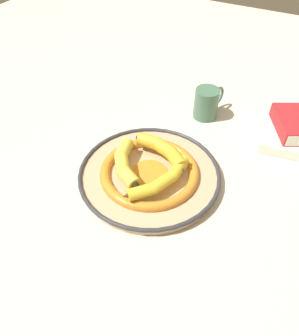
{
  "coord_description": "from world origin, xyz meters",
  "views": [
    {
      "loc": [
        0.28,
        -0.57,
        0.65
      ],
      "look_at": [
        -0.01,
        -0.02,
        0.04
      ],
      "focal_mm": 35.0,
      "sensor_mm": 36.0,
      "label": 1
    }
  ],
  "objects_px": {
    "banana_a": "(164,150)",
    "coffee_mug": "(207,103)",
    "book_stack": "(291,130)",
    "decorative_bowl": "(149,174)",
    "banana_b": "(125,162)",
    "banana_c": "(161,181)"
  },
  "relations": [
    {
      "from": "decorative_bowl",
      "to": "book_stack",
      "type": "height_order",
      "value": "book_stack"
    },
    {
      "from": "decorative_bowl",
      "to": "book_stack",
      "type": "xyz_separation_m",
      "value": [
        0.3,
        0.35,
        0.02
      ]
    },
    {
      "from": "coffee_mug",
      "to": "banana_c",
      "type": "bearing_deg",
      "value": -159.83
    },
    {
      "from": "book_stack",
      "to": "banana_a",
      "type": "bearing_deg",
      "value": -63.69
    },
    {
      "from": "banana_b",
      "to": "banana_c",
      "type": "bearing_deg",
      "value": 45.51
    },
    {
      "from": "banana_a",
      "to": "coffee_mug",
      "type": "xyz_separation_m",
      "value": [
        0.02,
        0.28,
        -0.0
      ]
    },
    {
      "from": "banana_a",
      "to": "banana_c",
      "type": "height_order",
      "value": "banana_a"
    },
    {
      "from": "decorative_bowl",
      "to": "banana_a",
      "type": "relative_size",
      "value": 2.08
    },
    {
      "from": "banana_b",
      "to": "decorative_bowl",
      "type": "bearing_deg",
      "value": 75.38
    },
    {
      "from": "banana_b",
      "to": "coffee_mug",
      "type": "bearing_deg",
      "value": 129.02
    },
    {
      "from": "decorative_bowl",
      "to": "coffee_mug",
      "type": "distance_m",
      "value": 0.35
    },
    {
      "from": "decorative_bowl",
      "to": "banana_a",
      "type": "height_order",
      "value": "banana_a"
    },
    {
      "from": "banana_a",
      "to": "coffee_mug",
      "type": "bearing_deg",
      "value": -76.3
    },
    {
      "from": "book_stack",
      "to": "coffee_mug",
      "type": "relative_size",
      "value": 1.73
    },
    {
      "from": "decorative_bowl",
      "to": "banana_a",
      "type": "bearing_deg",
      "value": 81.53
    },
    {
      "from": "banana_c",
      "to": "book_stack",
      "type": "bearing_deg",
      "value": -11.6
    },
    {
      "from": "banana_b",
      "to": "banana_c",
      "type": "xyz_separation_m",
      "value": [
        0.11,
        -0.01,
        -0.0
      ]
    },
    {
      "from": "banana_a",
      "to": "banana_b",
      "type": "height_order",
      "value": "banana_a"
    },
    {
      "from": "banana_a",
      "to": "banana_c",
      "type": "relative_size",
      "value": 0.91
    },
    {
      "from": "banana_c",
      "to": "book_stack",
      "type": "height_order",
      "value": "book_stack"
    },
    {
      "from": "banana_c",
      "to": "banana_b",
      "type": "bearing_deg",
      "value": 103.6
    },
    {
      "from": "decorative_bowl",
      "to": "coffee_mug",
      "type": "xyz_separation_m",
      "value": [
        0.03,
        0.34,
        0.03
      ]
    }
  ]
}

